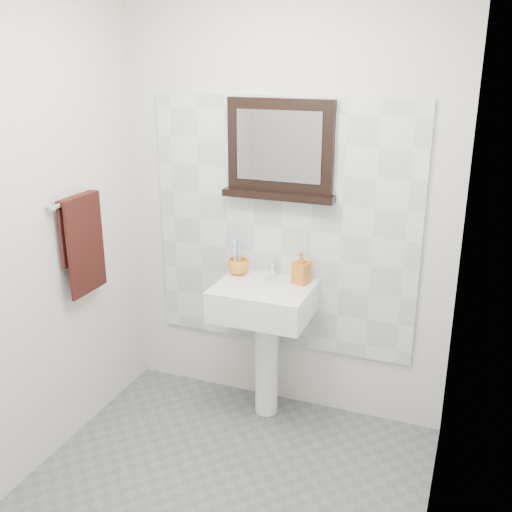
{
  "coord_description": "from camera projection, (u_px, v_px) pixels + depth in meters",
  "views": [
    {
      "loc": [
        1.07,
        -2.11,
        2.13
      ],
      "look_at": [
        0.04,
        0.55,
        1.15
      ],
      "focal_mm": 42.0,
      "sensor_mm": 36.0,
      "label": 1
    }
  ],
  "objects": [
    {
      "name": "pedestal_sink",
      "position": [
        264.0,
        315.0,
        3.48
      ],
      "size": [
        0.55,
        0.44,
        0.96
      ],
      "color": "white",
      "rests_on": "ground"
    },
    {
      "name": "back_wall",
      "position": [
        283.0,
        210.0,
        3.49
      ],
      "size": [
        2.0,
        0.01,
        2.5
      ],
      "primitive_type": "cube",
      "color": "silver",
      "rests_on": "ground"
    },
    {
      "name": "toothbrushes",
      "position": [
        238.0,
        254.0,
        3.56
      ],
      "size": [
        0.05,
        0.04,
        0.21
      ],
      "color": "white",
      "rests_on": "toothbrush_cup"
    },
    {
      "name": "left_wall",
      "position": [
        11.0,
        246.0,
        2.86
      ],
      "size": [
        0.01,
        2.2,
        2.5
      ],
      "primitive_type": "cube",
      "color": "silver",
      "rests_on": "ground"
    },
    {
      "name": "front_wall",
      "position": [
        11.0,
        410.0,
        1.55
      ],
      "size": [
        2.0,
        0.01,
        2.5
      ],
      "primitive_type": "cube",
      "color": "silver",
      "rests_on": "ground"
    },
    {
      "name": "hand_towel",
      "position": [
        82.0,
        237.0,
        3.27
      ],
      "size": [
        0.06,
        0.3,
        0.55
      ],
      "color": "black",
      "rests_on": "towel_bar"
    },
    {
      "name": "toothbrush_cup",
      "position": [
        238.0,
        266.0,
        3.58
      ],
      "size": [
        0.16,
        0.16,
        0.1
      ],
      "primitive_type": "imported",
      "rotation": [
        0.0,
        0.0,
        -0.34
      ],
      "color": "orange",
      "rests_on": "pedestal_sink"
    },
    {
      "name": "framed_mirror",
      "position": [
        280.0,
        152.0,
        3.34
      ],
      "size": [
        0.66,
        0.11,
        0.56
      ],
      "color": "black",
      "rests_on": "back_wall"
    },
    {
      "name": "splashback",
      "position": [
        282.0,
        227.0,
        3.51
      ],
      "size": [
        1.6,
        0.02,
        1.5
      ],
      "primitive_type": "cube",
      "color": "silver",
      "rests_on": "back_wall"
    },
    {
      "name": "towel_bar",
      "position": [
        78.0,
        199.0,
        3.2
      ],
      "size": [
        0.07,
        0.4,
        0.03
      ],
      "color": "silver",
      "rests_on": "left_wall"
    },
    {
      "name": "soap_dispenser",
      "position": [
        301.0,
        268.0,
        3.43
      ],
      "size": [
        0.11,
        0.11,
        0.19
      ],
      "primitive_type": "imported",
      "rotation": [
        0.0,
        0.0,
        -0.29
      ],
      "color": "#C84817",
      "rests_on": "pedestal_sink"
    },
    {
      "name": "right_wall",
      "position": [
        447.0,
        306.0,
        2.18
      ],
      "size": [
        0.01,
        2.2,
        2.5
      ],
      "primitive_type": "cube",
      "color": "silver",
      "rests_on": "ground"
    },
    {
      "name": "floor",
      "position": [
        207.0,
        511.0,
        2.92
      ],
      "size": [
        2.0,
        2.2,
        0.01
      ],
      "primitive_type": "cube",
      "color": "slate",
      "rests_on": "ground"
    }
  ]
}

